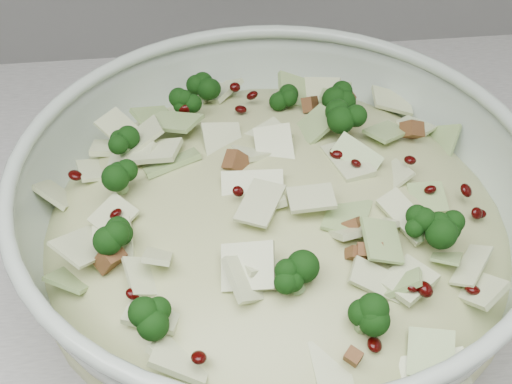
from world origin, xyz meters
The scene contains 2 objects.
mixing_bowl centered at (0.63, 1.60, 0.97)m, with size 0.42×0.42×0.14m.
salad centered at (0.63, 1.60, 1.00)m, with size 0.34×0.34×0.14m.
Camera 1 is at (0.58, 1.25, 1.35)m, focal length 50.00 mm.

